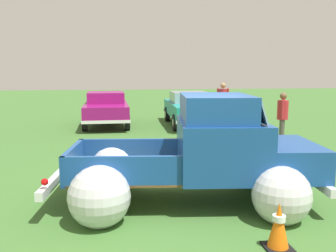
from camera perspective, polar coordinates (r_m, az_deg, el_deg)
ground_plane at (r=6.71m, az=2.42°, el=-11.72°), size 80.00×80.00×0.00m
vintage_pickup_truck at (r=6.53m, az=5.88°, el=-5.39°), size 4.79×3.15×1.96m
show_car_0 at (r=15.91m, az=-9.59°, el=2.88°), size 1.91×4.39×1.43m
show_car_1 at (r=15.81m, az=3.36°, el=2.96°), size 1.92×4.64×1.43m
spectator_0 at (r=16.20m, az=8.51°, el=3.96°), size 0.53×0.44×1.82m
spectator_1 at (r=12.13m, az=17.38°, el=1.63°), size 0.46×0.51×1.66m
lane_cone_0 at (r=9.04m, az=-4.26°, el=-4.34°), size 0.36×0.36×0.63m
lane_cone_1 at (r=5.19m, az=16.82°, el=-14.68°), size 0.36×0.36×0.63m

